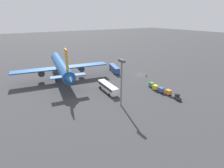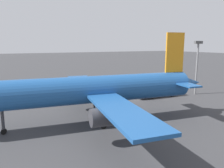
{
  "view_description": "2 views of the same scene",
  "coord_description": "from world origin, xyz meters",
  "px_view_note": "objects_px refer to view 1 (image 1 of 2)",
  "views": [
    {
      "loc": [
        -63.16,
        56.23,
        27.07
      ],
      "look_at": [
        -8.47,
        21.74,
        2.18
      ],
      "focal_mm": 28.0,
      "sensor_mm": 36.0,
      "label": 1
    },
    {
      "loc": [
        28.87,
        70.16,
        14.39
      ],
      "look_at": [
        1.81,
        19.17,
        3.8
      ],
      "focal_mm": 35.0,
      "sensor_mm": 36.0,
      "label": 2
    }
  ],
  "objects_px": {
    "airplane": "(61,66)",
    "baggage_tug": "(178,97)",
    "cargo_cart_blue": "(161,90)",
    "cargo_cart_green": "(152,85)",
    "cargo_cart_orange": "(168,92)",
    "shuttle_bus_near": "(114,68)",
    "shuttle_bus_far": "(108,87)",
    "cargo_cart_yellow": "(155,87)",
    "worker_person": "(146,75)"
  },
  "relations": [
    {
      "from": "cargo_cart_orange",
      "to": "cargo_cart_blue",
      "type": "xyz_separation_m",
      "value": [
        2.94,
        0.57,
        0.0
      ]
    },
    {
      "from": "worker_person",
      "to": "cargo_cart_blue",
      "type": "distance_m",
      "value": 19.08
    },
    {
      "from": "cargo_cart_orange",
      "to": "cargo_cart_green",
      "type": "distance_m",
      "value": 8.83
    },
    {
      "from": "shuttle_bus_near",
      "to": "cargo_cart_yellow",
      "type": "relative_size",
      "value": 5.58
    },
    {
      "from": "baggage_tug",
      "to": "cargo_cart_green",
      "type": "distance_m",
      "value": 13.32
    },
    {
      "from": "airplane",
      "to": "worker_person",
      "type": "xyz_separation_m",
      "value": [
        -18.69,
        -35.15,
        -5.38
      ]
    },
    {
      "from": "cargo_cart_orange",
      "to": "cargo_cart_blue",
      "type": "bearing_deg",
      "value": 10.97
    },
    {
      "from": "airplane",
      "to": "cargo_cart_yellow",
      "type": "distance_m",
      "value": 42.74
    },
    {
      "from": "cargo_cart_blue",
      "to": "shuttle_bus_near",
      "type": "bearing_deg",
      "value": 0.84
    },
    {
      "from": "baggage_tug",
      "to": "cargo_cart_green",
      "type": "relative_size",
      "value": 1.24
    },
    {
      "from": "shuttle_bus_far",
      "to": "cargo_cart_orange",
      "type": "xyz_separation_m",
      "value": [
        -14.72,
        -17.16,
        -0.67
      ]
    },
    {
      "from": "airplane",
      "to": "baggage_tug",
      "type": "xyz_separation_m",
      "value": [
        -43.3,
        -27.05,
        -5.31
      ]
    },
    {
      "from": "shuttle_bus_near",
      "to": "shuttle_bus_far",
      "type": "xyz_separation_m",
      "value": [
        -20.27,
        16.12,
        -0.13
      ]
    },
    {
      "from": "airplane",
      "to": "worker_person",
      "type": "bearing_deg",
      "value": -109.25
    },
    {
      "from": "cargo_cart_blue",
      "to": "cargo_cart_yellow",
      "type": "distance_m",
      "value": 2.94
    },
    {
      "from": "worker_person",
      "to": "cargo_cart_blue",
      "type": "relative_size",
      "value": 0.81
    },
    {
      "from": "cargo_cart_blue",
      "to": "airplane",
      "type": "bearing_deg",
      "value": 36.82
    },
    {
      "from": "shuttle_bus_near",
      "to": "cargo_cart_orange",
      "type": "bearing_deg",
      "value": -162.1
    },
    {
      "from": "cargo_cart_orange",
      "to": "cargo_cart_blue",
      "type": "height_order",
      "value": "same"
    },
    {
      "from": "airplane",
      "to": "shuttle_bus_far",
      "type": "relative_size",
      "value": 3.86
    },
    {
      "from": "cargo_cart_blue",
      "to": "cargo_cart_yellow",
      "type": "xyz_separation_m",
      "value": [
        2.94,
        0.11,
        0.0
      ]
    },
    {
      "from": "worker_person",
      "to": "cargo_cart_green",
      "type": "distance_m",
      "value": 13.58
    },
    {
      "from": "shuttle_bus_far",
      "to": "baggage_tug",
      "type": "bearing_deg",
      "value": -134.94
    },
    {
      "from": "baggage_tug",
      "to": "cargo_cart_yellow",
      "type": "xyz_separation_m",
      "value": [
        10.36,
        0.29,
        0.25
      ]
    },
    {
      "from": "cargo_cart_yellow",
      "to": "cargo_cart_green",
      "type": "relative_size",
      "value": 1.0
    },
    {
      "from": "worker_person",
      "to": "airplane",
      "type": "bearing_deg",
      "value": 62.0
    },
    {
      "from": "shuttle_bus_near",
      "to": "cargo_cart_green",
      "type": "bearing_deg",
      "value": -161.08
    },
    {
      "from": "cargo_cart_orange",
      "to": "cargo_cart_yellow",
      "type": "bearing_deg",
      "value": 6.58
    },
    {
      "from": "cargo_cart_green",
      "to": "cargo_cart_orange",
      "type": "bearing_deg",
      "value": 178.67
    },
    {
      "from": "shuttle_bus_near",
      "to": "worker_person",
      "type": "xyz_separation_m",
      "value": [
        -14.86,
        -8.76,
        -1.12
      ]
    },
    {
      "from": "shuttle_bus_far",
      "to": "worker_person",
      "type": "height_order",
      "value": "shuttle_bus_far"
    },
    {
      "from": "baggage_tug",
      "to": "cargo_cart_blue",
      "type": "xyz_separation_m",
      "value": [
        7.42,
        0.18,
        0.25
      ]
    },
    {
      "from": "baggage_tug",
      "to": "cargo_cart_green",
      "type": "bearing_deg",
      "value": 14.42
    },
    {
      "from": "shuttle_bus_near",
      "to": "shuttle_bus_far",
      "type": "bearing_deg",
      "value": 157.7
    },
    {
      "from": "shuttle_bus_near",
      "to": "baggage_tug",
      "type": "xyz_separation_m",
      "value": [
        -39.47,
        -0.65,
        -1.05
      ]
    },
    {
      "from": "cargo_cart_yellow",
      "to": "baggage_tug",
      "type": "bearing_deg",
      "value": -178.39
    },
    {
      "from": "airplane",
      "to": "baggage_tug",
      "type": "height_order",
      "value": "airplane"
    },
    {
      "from": "baggage_tug",
      "to": "worker_person",
      "type": "xyz_separation_m",
      "value": [
        24.61,
        -8.11,
        -0.07
      ]
    },
    {
      "from": "baggage_tug",
      "to": "cargo_cart_orange",
      "type": "distance_m",
      "value": 4.5
    },
    {
      "from": "shuttle_bus_far",
      "to": "cargo_cart_yellow",
      "type": "relative_size",
      "value": 5.83
    },
    {
      "from": "cargo_cart_blue",
      "to": "cargo_cart_green",
      "type": "relative_size",
      "value": 1.0
    },
    {
      "from": "shuttle_bus_near",
      "to": "cargo_cart_orange",
      "type": "relative_size",
      "value": 5.58
    },
    {
      "from": "shuttle_bus_far",
      "to": "cargo_cart_green",
      "type": "xyz_separation_m",
      "value": [
        -5.9,
        -17.37,
        -0.67
      ]
    },
    {
      "from": "shuttle_bus_near",
      "to": "baggage_tug",
      "type": "distance_m",
      "value": 39.49
    },
    {
      "from": "shuttle_bus_near",
      "to": "cargo_cart_green",
      "type": "distance_m",
      "value": 26.21
    },
    {
      "from": "shuttle_bus_far",
      "to": "baggage_tug",
      "type": "relative_size",
      "value": 4.69
    },
    {
      "from": "worker_person",
      "to": "cargo_cart_yellow",
      "type": "xyz_separation_m",
      "value": [
        -14.25,
        8.4,
        0.32
      ]
    },
    {
      "from": "baggage_tug",
      "to": "shuttle_bus_far",
      "type": "bearing_deg",
      "value": 58.12
    },
    {
      "from": "cargo_cart_blue",
      "to": "cargo_cart_green",
      "type": "height_order",
      "value": "same"
    },
    {
      "from": "cargo_cart_blue",
      "to": "worker_person",
      "type": "bearing_deg",
      "value": -25.75
    }
  ]
}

